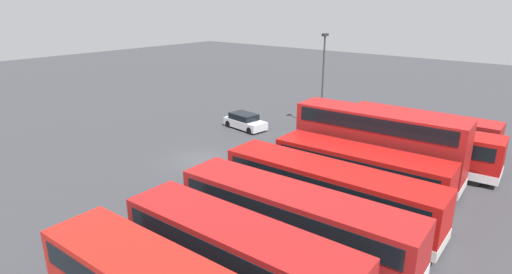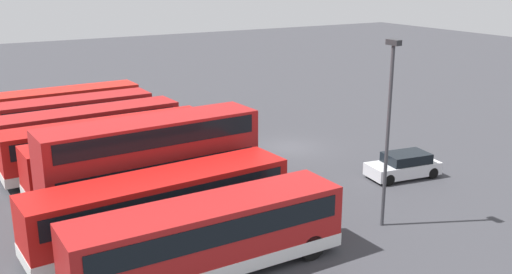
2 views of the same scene
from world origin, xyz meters
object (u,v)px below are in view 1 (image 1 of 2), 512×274
(bus_double_decker_third, at_px, (377,142))
(bus_single_deck_fifth, at_px, (328,190))
(bus_single_deck_fourth, at_px, (359,171))
(bus_single_deck_near_end, at_px, (420,130))
(bus_single_deck_seventh, at_px, (237,255))
(bus_single_deck_second, at_px, (409,144))
(bus_single_deck_sixth, at_px, (293,218))
(car_hatchback_silver, at_px, (245,121))
(lamp_post_tall, at_px, (323,75))

(bus_double_decker_third, bearing_deg, bus_single_deck_fifth, 2.69)
(bus_double_decker_third, height_order, bus_single_deck_fourth, bus_double_decker_third)
(bus_single_deck_near_end, bearing_deg, bus_single_deck_seventh, 0.19)
(bus_single_deck_second, xyz_separation_m, bus_single_deck_fourth, (6.82, -0.47, -0.00))
(bus_single_deck_sixth, relative_size, bus_single_deck_seventh, 1.12)
(bus_single_deck_near_end, bearing_deg, bus_single_deck_sixth, 0.49)
(bus_single_deck_near_end, xyz_separation_m, bus_double_decker_third, (7.33, -0.42, 0.83))
(bus_single_deck_fourth, relative_size, bus_single_deck_fifth, 0.87)
(bus_single_deck_fifth, bearing_deg, bus_double_decker_third, -177.31)
(bus_single_deck_fourth, xyz_separation_m, car_hatchback_silver, (-6.17, -14.37, -0.92))
(bus_single_deck_second, xyz_separation_m, bus_single_deck_sixth, (13.97, -0.32, -0.00))
(lamp_post_tall, bearing_deg, car_hatchback_silver, -51.31)
(bus_single_deck_near_end, xyz_separation_m, bus_single_deck_sixth, (17.77, 0.15, 0.00))
(bus_single_deck_second, distance_m, bus_single_deck_sixth, 13.97)
(bus_single_deck_near_end, bearing_deg, lamp_post_tall, -89.47)
(bus_single_deck_seventh, bearing_deg, bus_single_deck_sixth, 178.80)
(bus_single_deck_fifth, relative_size, car_hatchback_silver, 2.77)
(bus_single_deck_fourth, height_order, car_hatchback_silver, bus_single_deck_fourth)
(bus_single_deck_sixth, bearing_deg, bus_single_deck_fifth, -176.08)
(bus_single_deck_near_end, relative_size, bus_single_deck_fifth, 0.92)
(bus_double_decker_third, relative_size, bus_single_deck_fourth, 1.04)
(lamp_post_tall, bearing_deg, bus_single_deck_sixth, 27.13)
(bus_double_decker_third, distance_m, bus_single_deck_seventh, 14.29)
(bus_double_decker_third, xyz_separation_m, bus_single_deck_fifth, (6.81, 0.32, -0.82))
(bus_single_deck_fifth, bearing_deg, bus_single_deck_seventh, 1.30)
(car_hatchback_silver, xyz_separation_m, lamp_post_tall, (-4.37, 5.46, 4.29))
(bus_double_decker_third, bearing_deg, bus_single_deck_fourth, 7.21)
(bus_single_deck_near_end, height_order, bus_single_deck_fifth, same)
(bus_double_decker_third, height_order, bus_single_deck_fifth, bus_double_decker_third)
(bus_single_deck_fourth, xyz_separation_m, bus_single_deck_seventh, (10.97, 0.07, 0.00))
(bus_single_deck_sixth, height_order, bus_single_deck_seventh, same)
(bus_double_decker_third, distance_m, bus_single_deck_fourth, 3.42)
(bus_single_deck_sixth, xyz_separation_m, lamp_post_tall, (-17.69, -9.06, 3.37))
(bus_single_deck_second, height_order, bus_double_decker_third, bus_double_decker_third)
(car_hatchback_silver, height_order, lamp_post_tall, lamp_post_tall)
(bus_single_deck_fourth, height_order, bus_single_deck_fifth, same)
(lamp_post_tall, bearing_deg, bus_single_deck_fourth, 40.21)
(bus_single_deck_second, bearing_deg, bus_double_decker_third, -14.07)
(bus_single_deck_near_end, distance_m, bus_single_deck_fifth, 14.14)
(bus_double_decker_third, bearing_deg, bus_single_deck_second, 165.93)
(lamp_post_tall, bearing_deg, bus_single_deck_near_end, 90.53)
(bus_single_deck_near_end, xyz_separation_m, bus_single_deck_fourth, (10.62, 0.00, -0.00))
(bus_single_deck_seventh, height_order, car_hatchback_silver, bus_single_deck_seventh)
(car_hatchback_silver, distance_m, lamp_post_tall, 8.21)
(bus_double_decker_third, bearing_deg, bus_single_deck_seventh, 1.96)
(bus_single_deck_seventh, bearing_deg, lamp_post_tall, -157.33)
(bus_double_decker_third, height_order, bus_single_deck_seventh, bus_double_decker_third)
(bus_single_deck_fourth, bearing_deg, bus_single_deck_fifth, -1.57)
(bus_single_deck_second, relative_size, car_hatchback_silver, 2.74)
(bus_single_deck_near_end, bearing_deg, bus_double_decker_third, -3.24)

